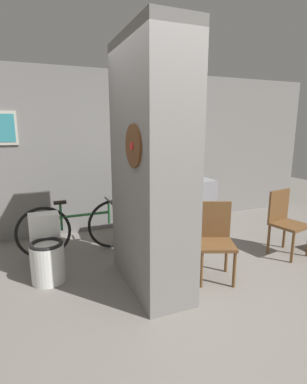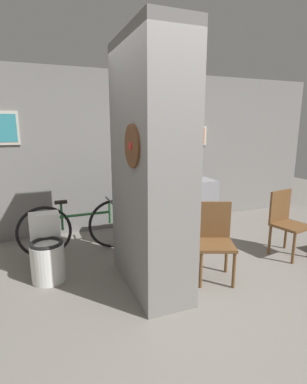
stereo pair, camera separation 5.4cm
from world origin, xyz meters
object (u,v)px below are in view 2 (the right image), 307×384
(bicycle, at_px, (80,227))
(bottle_tall, at_px, (153,177))
(chair_near_pillar, at_px, (214,237))
(chair_by_doorway, at_px, (286,220))
(toilet, at_px, (47,252))

(bicycle, bearing_deg, bottle_tall, -2.29)
(chair_near_pillar, height_order, bicycle, chair_near_pillar)
(chair_near_pillar, bearing_deg, chair_by_doorway, 30.71)
(toilet, distance_m, bottle_tall, 1.77)
(toilet, height_order, bottle_tall, bottle_tall)
(chair_near_pillar, relative_size, bottle_tall, 3.00)
(chair_near_pillar, bearing_deg, toilet, -178.24)
(chair_near_pillar, height_order, chair_by_doorway, same)
(bottle_tall, bearing_deg, toilet, -159.78)
(chair_by_doorway, bearing_deg, chair_near_pillar, 177.97)
(chair_by_doorway, bearing_deg, toilet, 160.56)
(chair_near_pillar, distance_m, chair_by_doorway, 1.28)
(chair_by_doorway, xyz_separation_m, bicycle, (-2.59, 1.10, -0.12))
(toilet, bearing_deg, bicycle, 52.44)
(chair_near_pillar, xyz_separation_m, chair_by_doorway, (1.27, 0.18, 0.00))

